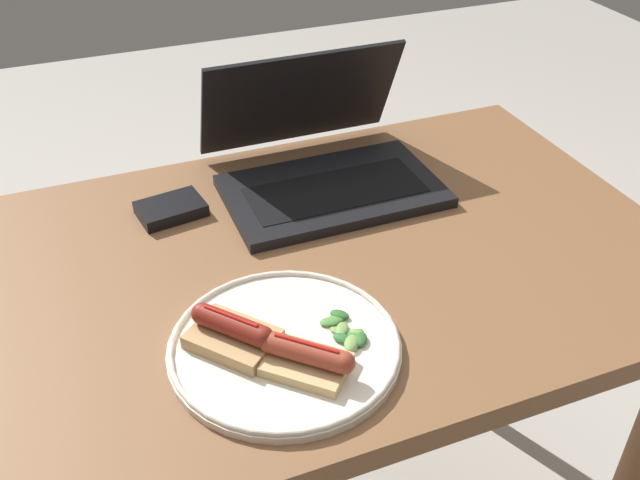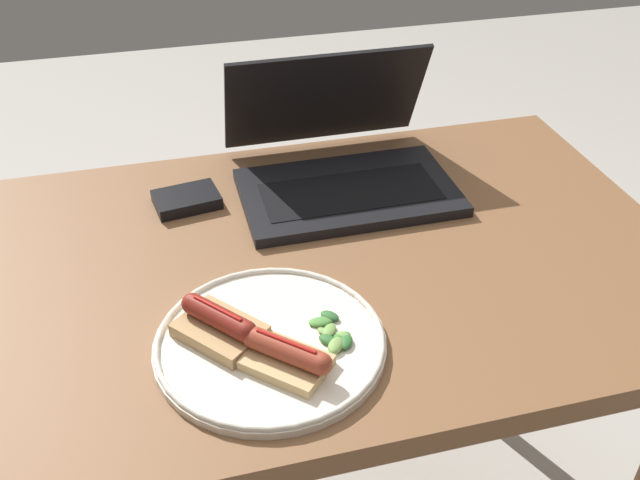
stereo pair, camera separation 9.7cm
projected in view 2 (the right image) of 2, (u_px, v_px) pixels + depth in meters
name	position (u px, v px, depth m)	size (l,w,h in m)	color
desk	(299.00, 300.00, 1.08)	(1.14, 0.69, 0.76)	brown
laptop	(341.00, 164.00, 1.19)	(0.35, 0.30, 0.21)	black
plate	(270.00, 342.00, 0.88)	(0.29, 0.29, 0.02)	silver
sausage_toast_left	(287.00, 356.00, 0.84)	(0.12, 0.12, 0.04)	tan
sausage_toast_middle	(219.00, 325.00, 0.88)	(0.12, 0.13, 0.05)	tan
salad_pile	(332.00, 333.00, 0.89)	(0.05, 0.09, 0.01)	#709E4C
external_drive	(187.00, 200.00, 1.15)	(0.11, 0.09, 0.02)	black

